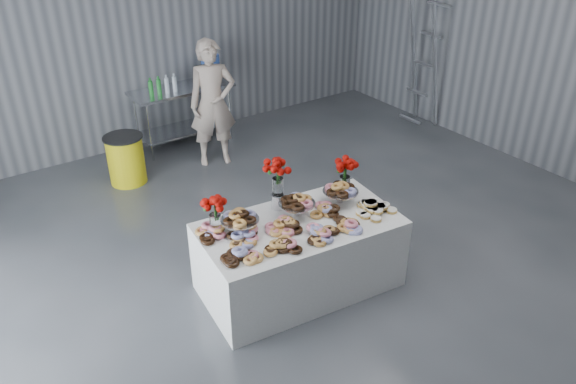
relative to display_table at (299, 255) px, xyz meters
name	(u,v)px	position (x,y,z in m)	size (l,w,h in m)	color
ground	(346,290)	(0.33, -0.33, -0.38)	(9.00, 9.00, 0.00)	#36393D
room_walls	(330,25)	(0.06, -0.26, 2.26)	(8.04, 9.04, 4.02)	slate
display_table	(299,255)	(0.00, 0.00, 0.00)	(1.90, 1.00, 0.75)	white
prep_table	(183,106)	(0.59, 3.77, 0.24)	(1.50, 0.60, 0.90)	silver
donut_mounds	(303,222)	(0.00, -0.05, 0.42)	(1.80, 0.80, 0.09)	#BD8945
cake_stand_left	(240,218)	(-0.53, 0.21, 0.52)	(0.36, 0.36, 0.17)	silver
cake_stand_mid	(297,202)	(0.07, 0.14, 0.52)	(0.36, 0.36, 0.17)	silver
cake_stand_right	(341,190)	(0.56, 0.09, 0.52)	(0.36, 0.36, 0.17)	silver
danish_pile	(374,206)	(0.73, -0.23, 0.43)	(0.48, 0.48, 0.11)	white
bouquet_left	(214,204)	(-0.72, 0.33, 0.67)	(0.26, 0.26, 0.42)	white
bouquet_right	(346,167)	(0.73, 0.22, 0.67)	(0.26, 0.26, 0.42)	white
bouquet_center	(278,174)	(-0.01, 0.35, 0.75)	(0.26, 0.26, 0.57)	silver
water_jug	(210,65)	(1.09, 3.77, 0.77)	(0.28, 0.28, 0.55)	blue
drink_bottles	(163,85)	(0.27, 3.67, 0.66)	(0.54, 0.08, 0.27)	#268C33
person	(213,104)	(0.68, 2.97, 0.51)	(0.64, 0.42, 1.76)	#CC8C93
trash_barrel	(126,159)	(-0.59, 3.10, -0.04)	(0.52, 0.52, 0.66)	yellow
stepladder	(424,64)	(4.08, 2.29, 0.64)	(0.24, 0.51, 2.02)	silver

